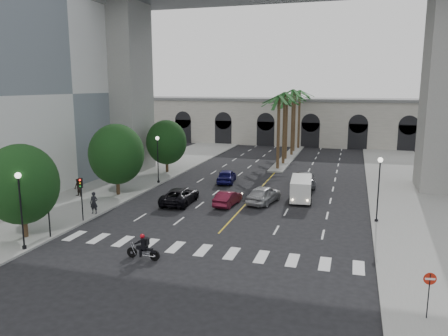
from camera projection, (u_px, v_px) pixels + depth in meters
The scene contains 31 objects.
ground at pixel (210, 243), 30.66m from camera, with size 140.00×140.00×0.00m, color black.
sidewalk_left at pixel (125, 183), 48.97m from camera, with size 8.00×100.00×0.15m, color gray.
sidewalk_right at pixel (414, 203), 40.57m from camera, with size 8.00×100.00×0.15m, color gray.
median at pixel (289, 157), 66.43m from camera, with size 2.00×24.00×0.20m, color gray.
building_left at pixel (9, 91), 47.59m from camera, with size 16.50×32.50×20.60m.
pier_building at pixel (302, 121), 81.66m from camera, with size 71.00×10.50×8.50m.
bridge at pixel (303, 13), 46.96m from camera, with size 75.00×13.00×26.00m.
palm_a at pixel (279, 100), 55.33m from camera, with size 3.20×3.20×10.30m.
palm_b at pixel (285, 97), 59.02m from camera, with size 3.20×3.20×10.60m.
palm_c at pixel (287, 99), 62.95m from camera, with size 3.20×3.20×10.10m.
palm_d at pixel (293, 93), 66.48m from camera, with size 3.20×3.20×10.90m.
palm_e at pixel (295, 96), 70.41m from camera, with size 3.20×3.20×10.40m.
palm_f at pixel (300, 94), 74.04m from camera, with size 3.20×3.20×10.70m.
street_tree_near at pixel (21, 184), 30.73m from camera, with size 5.20×5.20×6.89m.
street_tree_mid at pixel (117, 154), 42.93m from camera, with size 5.44×5.44×7.21m.
street_tree_far at pixel (166, 142), 54.29m from camera, with size 5.04×5.04×6.68m.
lamp_post_left_near at pixel (21, 204), 28.55m from camera, with size 0.40×0.40×5.35m.
lamp_post_left_far at pixel (158, 156), 48.32m from camera, with size 0.40×0.40×5.35m.
lamp_post_right at pixel (379, 184), 34.40m from camera, with size 0.40×0.40×5.35m.
traffic_signal_near at pixel (48, 205), 31.00m from camera, with size 0.25×0.18×3.65m.
traffic_signal_far at pixel (81, 192), 34.77m from camera, with size 0.25×0.18×3.65m.
motorcycle_rider at pixel (144, 248), 27.61m from camera, with size 2.33×0.63×1.67m.
car_a at pixel (264, 194), 40.88m from camera, with size 1.95×4.86×1.65m, color #A0A1A5.
car_b at pixel (228, 198), 40.09m from camera, with size 1.42×4.07×1.34m, color #571122.
car_c at pixel (180, 196), 40.67m from camera, with size 2.47×5.35×1.49m, color black.
car_d at pixel (304, 179), 47.65m from camera, with size 2.26×5.57×1.62m, color slate.
car_e at pixel (227, 176), 49.36m from camera, with size 1.83×4.56×1.55m, color #131151.
cargo_van at pixel (301, 188), 41.64m from camera, with size 2.40×5.20×2.16m.
pedestrian_a at pixel (94, 203), 36.92m from camera, with size 0.68×0.45×1.87m, color black.
pedestrian_b at pixel (78, 188), 42.66m from camera, with size 0.86×0.67×1.77m, color black.
do_not_enter_sign at pixel (429, 286), 20.16m from camera, with size 0.59×0.12×2.41m.
Camera 1 is at (9.25, -27.65, 10.89)m, focal length 35.00 mm.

